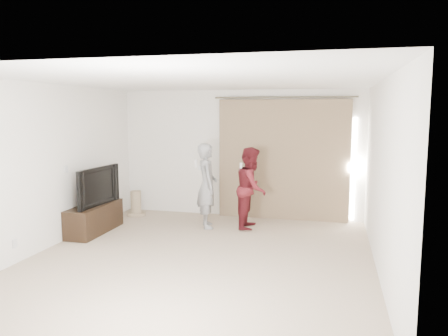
{
  "coord_description": "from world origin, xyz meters",
  "views": [
    {
      "loc": [
        1.87,
        -6.0,
        2.17
      ],
      "look_at": [
        0.06,
        1.2,
        1.2
      ],
      "focal_mm": 35.0,
      "sensor_mm": 36.0,
      "label": 1
    }
  ],
  "objects_px": {
    "person_man": "(207,186)",
    "tv": "(93,186)",
    "tv_console": "(95,218)",
    "person_woman": "(251,188)"
  },
  "relations": [
    {
      "from": "tv",
      "to": "person_woman",
      "type": "relative_size",
      "value": 0.79
    },
    {
      "from": "tv_console",
      "to": "person_man",
      "type": "distance_m",
      "value": 2.12
    },
    {
      "from": "tv",
      "to": "person_man",
      "type": "distance_m",
      "value": 2.05
    },
    {
      "from": "tv_console",
      "to": "person_man",
      "type": "height_order",
      "value": "person_man"
    },
    {
      "from": "person_man",
      "to": "tv",
      "type": "bearing_deg",
      "value": -155.83
    },
    {
      "from": "tv_console",
      "to": "person_woman",
      "type": "distance_m",
      "value": 2.91
    },
    {
      "from": "tv_console",
      "to": "person_woman",
      "type": "xyz_separation_m",
      "value": [
        2.68,
        1.0,
        0.5
      ]
    },
    {
      "from": "person_woman",
      "to": "person_man",
      "type": "bearing_deg",
      "value": -168.52
    },
    {
      "from": "person_man",
      "to": "person_woman",
      "type": "height_order",
      "value": "person_man"
    },
    {
      "from": "person_man",
      "to": "tv_console",
      "type": "bearing_deg",
      "value": -155.83
    }
  ]
}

